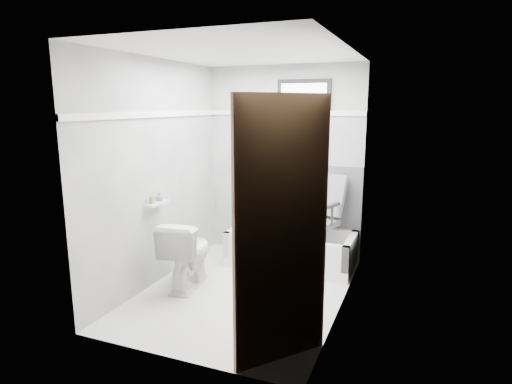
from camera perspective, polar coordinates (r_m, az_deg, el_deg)
The scene contains 19 objects.
floor at distance 4.59m, azimuth -1.65°, elevation -13.16°, with size 2.60×2.60×0.00m, color white.
ceiling at distance 4.20m, azimuth -1.85°, elevation 18.14°, with size 2.60×2.60×0.00m, color silver.
wall_back at distance 5.43m, azimuth 3.70°, elevation 3.93°, with size 2.00×0.02×2.40m, color slate.
wall_front at distance 3.10m, azimuth -11.30°, elevation -2.05°, with size 2.00×0.02×2.40m, color slate.
wall_left at distance 4.71m, azimuth -13.00°, elevation 2.49°, with size 0.02×2.60×2.40m, color slate.
wall_right at distance 3.95m, azimuth 11.70°, elevation 0.83°, with size 0.02×2.60×2.40m, color slate.
bathtub at distance 5.25m, azimuth 4.71°, elevation -7.48°, with size 1.50×0.70×0.42m, color white, non-canonical shape.
office_chair at distance 5.12m, azimuth 7.61°, elevation -3.28°, with size 0.57×0.57×0.99m, color slate, non-canonical shape.
toilet at distance 4.65m, azimuth -9.15°, elevation -8.07°, with size 0.42×0.75×0.73m, color white.
door at distance 2.79m, azimuth 6.45°, elevation -7.73°, with size 0.78×0.78×2.00m, color brown, non-canonical shape.
window at distance 5.30m, azimuth 6.40°, elevation 12.58°, with size 0.66×0.04×0.40m, color black, non-canonical shape.
backerboard at distance 5.42m, azimuth 6.13°, elevation -0.42°, with size 1.50×0.02×0.78m, color #4C4C4F.
trim_back at distance 5.38m, azimuth 3.75°, elevation 10.48°, with size 2.00×0.02×0.06m, color white.
trim_left at distance 4.65m, azimuth -13.21°, elevation 10.04°, with size 0.02×2.60×0.06m, color white.
pole at distance 5.23m, azimuth 2.94°, elevation 1.98°, with size 0.02×0.02×1.95m, color silver.
shelf at distance 4.62m, azimuth -13.02°, elevation -1.47°, with size 0.10×0.32×0.03m, color silver.
soap_bottle_a at distance 4.55m, azimuth -13.73°, elevation -0.86°, with size 0.05×0.05×0.10m, color #967B4B.
soap_bottle_b at distance 4.67m, azimuth -12.74°, elevation -0.59°, with size 0.08×0.08×0.10m, color slate.
faucet at distance 5.59m, azimuth 1.57°, elevation -2.61°, with size 0.26×0.10×0.16m, color silver, non-canonical shape.
Camera 1 is at (1.66, -3.83, 1.92)m, focal length 30.00 mm.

